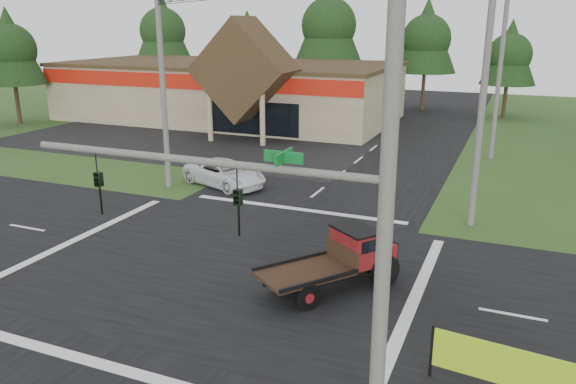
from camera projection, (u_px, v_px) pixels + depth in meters
The scene contains 19 objects.
ground at pixel (227, 264), 21.03m from camera, with size 120.00×120.00×0.00m, color #2B4D1B.
road_ns at pixel (227, 264), 21.03m from camera, with size 12.00×120.00×0.02m, color black.
road_ew at pixel (227, 264), 21.03m from camera, with size 120.00×12.00×0.02m, color black.
parking_apron at pixel (185, 141), 42.97m from camera, with size 28.00×14.00×0.02m, color black.
cvs_building at pixel (230, 89), 52.14m from camera, with size 30.40×18.20×9.19m.
traffic_signal_mast at pixel (299, 249), 10.98m from camera, with size 8.12×0.24×7.00m.
utility_pole_nr at pixel (386, 200), 10.01m from camera, with size 2.00×0.30×11.00m.
utility_pole_nw at pixel (163, 88), 29.49m from camera, with size 2.00×0.30×10.50m.
utility_pole_ne at pixel (483, 92), 23.45m from camera, with size 2.00×0.30×11.50m.
utility_pole_n at pixel (500, 71), 35.87m from camera, with size 2.00×0.30×11.20m.
tree_row_a at pixel (163, 29), 65.10m from camera, with size 6.72×6.72×12.12m.
tree_row_b at pixel (248, 41), 63.57m from camera, with size 5.60×5.60×10.10m.
tree_row_c at pixel (329, 22), 58.42m from camera, with size 7.28×7.28×13.13m.
tree_row_d at pixel (427, 36), 56.01m from camera, with size 6.16×6.16×11.11m.
tree_row_e at pixel (510, 53), 51.69m from camera, with size 5.04×5.04×9.09m.
tree_side_w at pixel (10, 47), 48.55m from camera, with size 5.60×5.60×10.10m.
antique_flatbed_truck at pixel (331, 261), 18.75m from camera, with size 1.88×4.93×2.06m, color maroon, non-canonical shape.
roadside_banner at pixel (519, 376), 13.17m from camera, with size 4.28×0.13×1.46m, color #9CC61A, non-canonical shape.
white_pickup at pixel (225, 173), 31.02m from camera, with size 2.35×5.11×1.42m, color white.
Camera 1 is at (9.55, -16.98, 8.67)m, focal length 35.00 mm.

